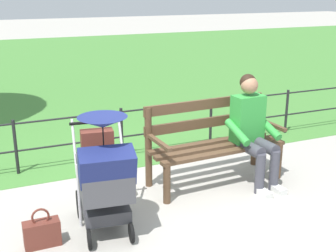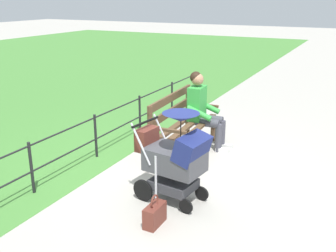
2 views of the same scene
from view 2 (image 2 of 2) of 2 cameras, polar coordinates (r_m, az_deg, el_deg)
ground_plane at (r=5.82m, az=-0.45°, el=-6.51°), size 60.00×60.00×0.00m
park_bench at (r=6.33m, az=1.79°, el=0.64°), size 1.62×0.67×0.96m
person_on_bench at (r=6.55m, az=5.05°, el=2.58°), size 0.55×0.74×1.28m
stroller at (r=4.79m, az=1.06°, el=-4.39°), size 0.61×0.94×1.15m
handbag at (r=4.51m, az=-1.93°, el=-12.59°), size 0.32×0.14×0.37m
park_fence at (r=6.49m, az=-8.91°, el=-0.08°), size 8.16×0.04×0.70m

